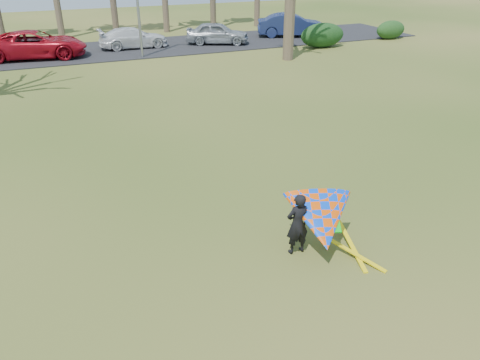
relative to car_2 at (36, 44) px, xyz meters
name	(u,v)px	position (x,y,z in m)	size (l,w,h in m)	color
ground	(276,264)	(3.94, -24.14, -0.87)	(100.00, 100.00, 0.00)	#244B10
parking_strip	(102,51)	(3.94, 0.86, -0.84)	(46.00, 7.00, 0.06)	black
hedge_near	(322,35)	(17.89, -3.66, -0.07)	(3.23, 1.46, 1.61)	#133513
hedge_far	(391,30)	(24.31, -2.83, -0.21)	(2.38, 1.12, 1.32)	#183B15
car_2	(36,44)	(0.00, 0.00, 0.00)	(2.70, 5.85, 1.63)	#AA0D1B
car_3	(133,38)	(6.07, 0.93, -0.16)	(1.83, 4.51, 1.31)	silver
car_4	(217,33)	(11.74, 0.08, -0.08)	(1.73, 4.29, 1.46)	#90969C
car_5	(291,25)	(17.92, 0.73, 0.02)	(1.76, 5.04, 1.66)	navy
kite_flyer	(320,221)	(4.95, -24.15, -0.03)	(2.13, 2.39, 2.02)	black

